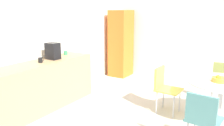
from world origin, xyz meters
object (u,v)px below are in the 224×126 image
object	(u,v)px
round_table	(221,90)
mug_white	(41,60)
fruit_bowl	(219,79)
chair_olive	(222,79)
mug_green	(66,53)
coffee_maker	(53,51)
chair_yellow	(164,84)
chair_teal	(203,116)
locker_cabinet	(121,43)

from	to	relation	value
round_table	mug_white	world-z (taller)	mug_white
fruit_bowl	chair_olive	bearing A→B (deg)	3.46
chair_olive	mug_green	bearing A→B (deg)	112.17
mug_white	coffee_maker	distance (m)	0.36
fruit_bowl	mug_green	size ratio (longest dim) A/B	1.88
chair_yellow	mug_green	world-z (taller)	mug_green
fruit_bowl	chair_yellow	bearing A→B (deg)	84.40
chair_teal	coffee_maker	world-z (taller)	coffee_maker
chair_yellow	chair_olive	bearing A→B (deg)	-43.44
chair_teal	chair_olive	world-z (taller)	same
fruit_bowl	round_table	bearing A→B (deg)	-29.20
chair_teal	mug_white	world-z (taller)	mug_white
round_table	coffee_maker	size ratio (longest dim) A/B	3.29
fruit_bowl	mug_green	bearing A→B (deg)	93.87
chair_yellow	chair_teal	world-z (taller)	same
chair_teal	chair_olive	xyz separation A→B (m)	(1.88, 0.01, 0.00)
coffee_maker	mug_white	bearing A→B (deg)	-174.56
locker_cabinet	chair_olive	xyz separation A→B (m)	(-0.83, -2.75, -0.39)
locker_cabinet	mug_green	world-z (taller)	locker_cabinet
chair_yellow	mug_white	bearing A→B (deg)	118.94
coffee_maker	chair_teal	bearing A→B (deg)	-94.80
round_table	mug_green	world-z (taller)	mug_green
chair_olive	chair_yellow	bearing A→B (deg)	136.56
round_table	chair_olive	distance (m)	0.95
chair_olive	coffee_maker	xyz separation A→B (m)	(-1.64, 2.85, 0.54)
round_table	fruit_bowl	world-z (taller)	fruit_bowl
round_table	coffee_maker	world-z (taller)	coffee_maker
round_table	fruit_bowl	distance (m)	0.20
mug_green	coffee_maker	bearing A→B (deg)	-168.88
round_table	chair_yellow	distance (m)	0.95
chair_olive	mug_white	xyz separation A→B (m)	(-1.99, 2.81, 0.43)
locker_cabinet	round_table	world-z (taller)	locker_cabinet
chair_teal	mug_green	distance (m)	3.05
mug_green	coffee_maker	distance (m)	0.47
chair_olive	mug_green	size ratio (longest dim) A/B	6.43
locker_cabinet	mug_green	size ratio (longest dim) A/B	14.15
mug_green	chair_teal	bearing A→B (deg)	-103.14
locker_cabinet	mug_green	distance (m)	2.04
chair_teal	chair_olive	distance (m)	1.88
chair_teal	mug_green	xyz separation A→B (m)	(0.69, 2.94, 0.43)
fruit_bowl	mug_green	distance (m)	3.00
mug_white	fruit_bowl	bearing A→B (deg)	-70.93
locker_cabinet	chair_olive	size ratio (longest dim) A/B	2.20
locker_cabinet	chair_olive	world-z (taller)	locker_cabinet
chair_olive	fruit_bowl	size ratio (longest dim) A/B	3.42
round_table	chair_teal	distance (m)	0.95
locker_cabinet	chair_yellow	bearing A→B (deg)	-132.54
round_table	coffee_maker	distance (m)	3.05
coffee_maker	chair_yellow	bearing A→B (deg)	-69.62
round_table	fruit_bowl	bearing A→B (deg)	150.80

